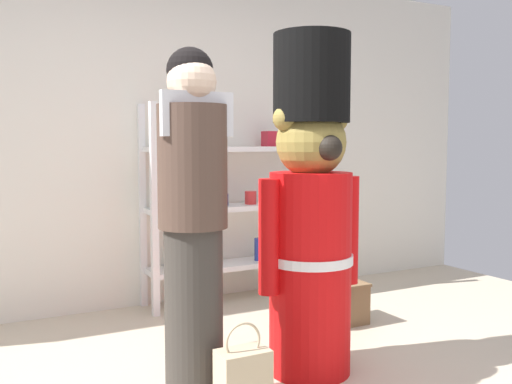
# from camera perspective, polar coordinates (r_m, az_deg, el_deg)

# --- Properties ---
(back_wall) EXTENTS (6.40, 0.12, 2.60)m
(back_wall) POSITION_cam_1_polar(r_m,az_deg,el_deg) (4.43, -12.00, 5.52)
(back_wall) COLOR silver
(back_wall) RESTS_ON ground_plane
(merchandise_shelf) EXTENTS (1.49, 0.35, 1.54)m
(merchandise_shelf) POSITION_cam_1_polar(r_m,az_deg,el_deg) (4.51, -2.03, -1.24)
(merchandise_shelf) COLOR white
(merchandise_shelf) RESTS_ON ground_plane
(teddy_bear_guard) EXTENTS (0.62, 0.46, 1.81)m
(teddy_bear_guard) POSITION_cam_1_polar(r_m,az_deg,el_deg) (3.05, 5.51, -1.95)
(teddy_bear_guard) COLOR red
(teddy_bear_guard) RESTS_ON ground_plane
(person_shopper) EXTENTS (0.34, 0.32, 1.68)m
(person_shopper) POSITION_cam_1_polar(r_m,az_deg,el_deg) (2.64, -6.35, -2.72)
(person_shopper) COLOR #38332D
(person_shopper) RESTS_ON ground_plane
(display_crate) EXTENTS (0.43, 0.32, 0.28)m
(display_crate) POSITION_cam_1_polar(r_m,az_deg,el_deg) (4.04, 7.73, -10.94)
(display_crate) COLOR brown
(display_crate) RESTS_ON ground_plane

